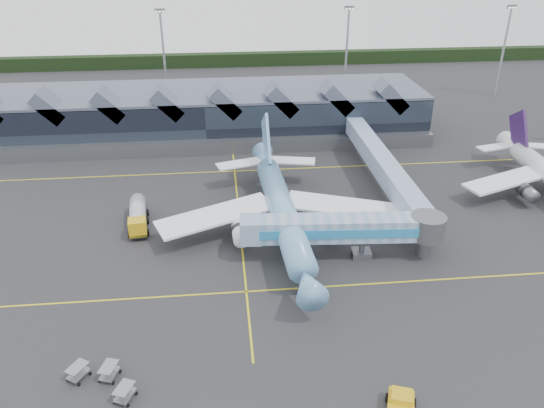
{
  "coord_description": "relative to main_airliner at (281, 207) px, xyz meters",
  "views": [
    {
      "loc": [
        -2.18,
        -60.05,
        39.3
      ],
      "look_at": [
        4.47,
        5.01,
        5.0
      ],
      "focal_mm": 35.0,
      "sensor_mm": 36.0,
      "label": 1
    }
  ],
  "objects": [
    {
      "name": "jet_bridge",
      "position": [
        8.78,
        -7.91,
        0.35
      ],
      "size": [
        26.86,
        5.67,
        6.16
      ],
      "rotation": [
        0.0,
        0.0,
        -0.07
      ],
      "color": "#7499C2",
      "rests_on": "ground"
    },
    {
      "name": "main_airliner",
      "position": [
        0.0,
        0.0,
        0.0
      ],
      "size": [
        36.12,
        41.55,
        13.35
      ],
      "rotation": [
        0.0,
        0.0,
        0.04
      ],
      "color": "#75C4ED",
      "rests_on": "ground"
    },
    {
      "name": "light_masts",
      "position": [
        15.13,
        56.66,
        8.57
      ],
      "size": [
        132.4,
        42.56,
        22.45
      ],
      "color": "#989AA0",
      "rests_on": "ground"
    },
    {
      "name": "terminal",
      "position": [
        -10.94,
        41.21,
        0.96
      ],
      "size": [
        90.0,
        22.25,
        12.52
      ],
      "color": "black",
      "rests_on": "ground"
    },
    {
      "name": "taxi_stripes",
      "position": [
        -5.87,
        3.86,
        -3.92
      ],
      "size": [
        120.0,
        60.0,
        0.01
      ],
      "color": "yellow",
      "rests_on": "ground"
    },
    {
      "name": "ground",
      "position": [
        -5.87,
        -6.14,
        -3.92
      ],
      "size": [
        260.0,
        260.0,
        0.0
      ],
      "primitive_type": "plane",
      "color": "#252528",
      "rests_on": "ground"
    },
    {
      "name": "tree_line_far",
      "position": [
        -5.87,
        103.86,
        -1.92
      ],
      "size": [
        260.0,
        4.0,
        4.0
      ],
      "primitive_type": "cube",
      "color": "black",
      "rests_on": "ground"
    },
    {
      "name": "fuel_truck",
      "position": [
        -20.77,
        3.67,
        -2.06
      ],
      "size": [
        3.7,
        10.0,
        3.32
      ],
      "rotation": [
        0.0,
        0.0,
        0.11
      ],
      "color": "black",
      "rests_on": "ground"
    },
    {
      "name": "baggage_carts",
      "position": [
        -20.36,
        -27.46,
        -3.09
      ],
      "size": [
        7.12,
        5.62,
        1.48
      ],
      "rotation": [
        0.0,
        0.0,
        -0.4
      ],
      "color": "gray",
      "rests_on": "ground"
    },
    {
      "name": "pushback_tug",
      "position": [
        6.96,
        -33.71,
        -3.07
      ],
      "size": [
        3.71,
        4.71,
        1.9
      ],
      "rotation": [
        0.0,
        0.0,
        -0.34
      ],
      "color": "gold",
      "rests_on": "ground"
    }
  ]
}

